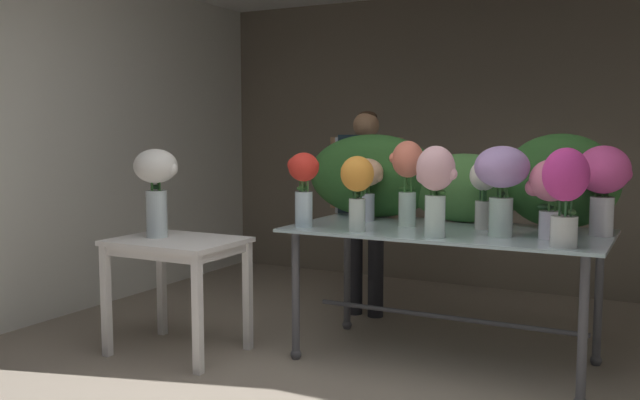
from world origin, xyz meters
The scene contains 18 objects.
ground_plane centered at (0.00, 1.86, 0.00)m, with size 8.19×8.19×0.00m, color gray.
wall_back centered at (0.00, 3.72, 1.34)m, with size 5.48×0.12×2.67m, color #706656.
wall_left centered at (-2.74, 1.86, 1.34)m, with size 0.12×3.84×2.67m, color silver.
display_table_glass centered at (0.27, 1.50, 0.71)m, with size 1.89×0.95×0.84m.
side_table_white centered at (-1.31, 0.89, 0.65)m, with size 0.80×0.61×0.74m.
florist centered at (-0.61, 2.27, 0.97)m, with size 0.59×0.24×1.58m.
foliage_backdrop centered at (0.20, 1.85, 1.11)m, with size 2.08×0.32×0.58m.
vase_lilac_anemones centered at (0.63, 1.36, 1.17)m, with size 0.31×0.31×0.51m.
vase_rosy_ranunculus centered at (0.88, 1.40, 1.11)m, with size 0.26×0.24×0.44m.
vase_ivory_carnations centered at (0.46, 1.61, 1.09)m, with size 0.20×0.17×0.42m.
vase_blush_hydrangea centered at (0.30, 1.16, 1.14)m, with size 0.24×0.22×0.51m.
vase_coral_tulips centered at (0.01, 1.51, 1.16)m, with size 0.21×0.20×0.54m.
vase_fuchsia_roses centered at (1.13, 1.65, 1.16)m, with size 0.30×0.29×0.52m.
vase_scarlet_peonies centered at (-0.56, 1.19, 1.12)m, with size 0.23×0.19×0.46m.
vase_sunset_freesia centered at (-0.18, 1.16, 1.11)m, with size 0.20×0.20×0.45m.
vase_peach_lilies centered at (-0.32, 1.64, 1.10)m, with size 0.22×0.22×0.42m.
vase_magenta_dahlias centered at (1.00, 1.14, 1.14)m, with size 0.23×0.23×0.51m.
vase_white_roses_tall centered at (-1.47, 0.89, 1.11)m, with size 0.29×0.28×0.57m.
Camera 1 is at (1.51, -2.55, 1.43)m, focal length 38.78 mm.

